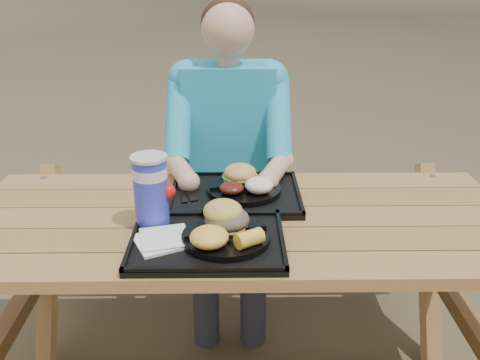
{
  "coord_description": "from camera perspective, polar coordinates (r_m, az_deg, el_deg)",
  "views": [
    {
      "loc": [
        -0.02,
        -1.56,
        1.54
      ],
      "look_at": [
        0.0,
        0.0,
        0.88
      ],
      "focal_mm": 40.0,
      "sensor_mm": 36.0,
      "label": 1
    }
  ],
  "objects": [
    {
      "name": "picnic_table",
      "position": [
        1.95,
        0.0,
        -13.77
      ],
      "size": [
        1.8,
        1.49,
        0.75
      ],
      "primitive_type": null,
      "color": "#999999",
      "rests_on": "ground"
    },
    {
      "name": "tray_near",
      "position": [
        1.59,
        -3.49,
        -6.64
      ],
      "size": [
        0.45,
        0.35,
        0.02
      ],
      "primitive_type": "cube",
      "color": "black",
      "rests_on": "picnic_table"
    },
    {
      "name": "tray_far",
      "position": [
        1.88,
        -0.49,
        -1.69
      ],
      "size": [
        0.45,
        0.35,
        0.02
      ],
      "primitive_type": "cube",
      "color": "black",
      "rests_on": "picnic_table"
    },
    {
      "name": "plate_near",
      "position": [
        1.57,
        -1.5,
        -6.1
      ],
      "size": [
        0.26,
        0.26,
        0.02
      ],
      "primitive_type": "cylinder",
      "color": "black",
      "rests_on": "tray_near"
    },
    {
      "name": "plate_far",
      "position": [
        1.88,
        0.43,
        -1.01
      ],
      "size": [
        0.26,
        0.26,
        0.02
      ],
      "primitive_type": "cylinder",
      "color": "black",
      "rests_on": "tray_far"
    },
    {
      "name": "napkin_stack",
      "position": [
        1.58,
        -8.44,
        -6.37
      ],
      "size": [
        0.19,
        0.19,
        0.02
      ],
      "primitive_type": "cube",
      "rotation": [
        0.0,
        0.0,
        0.45
      ],
      "color": "white",
      "rests_on": "tray_near"
    },
    {
      "name": "soda_cup",
      "position": [
        1.65,
        -9.48,
        -1.22
      ],
      "size": [
        0.1,
        0.1,
        0.21
      ],
      "primitive_type": "cylinder",
      "color": "#1724B3",
      "rests_on": "tray_near"
    },
    {
      "name": "condiment_bbq",
      "position": [
        1.69,
        -3.13,
        -3.61
      ],
      "size": [
        0.06,
        0.06,
        0.03
      ],
      "primitive_type": "cylinder",
      "color": "black",
      "rests_on": "tray_near"
    },
    {
      "name": "condiment_mustard",
      "position": [
        1.69,
        -1.56,
        -3.79
      ],
      "size": [
        0.04,
        0.04,
        0.03
      ],
      "primitive_type": "cylinder",
      "color": "gold",
      "rests_on": "tray_near"
    },
    {
      "name": "sandwich",
      "position": [
        1.57,
        -1.41,
        -3.0
      ],
      "size": [
        0.12,
        0.12,
        0.13
      ],
      "primitive_type": null,
      "color": "gold",
      "rests_on": "plate_near"
    },
    {
      "name": "mac_cheese",
      "position": [
        1.5,
        -3.3,
        -6.1
      ],
      "size": [
        0.11,
        0.11,
        0.05
      ],
      "primitive_type": "ellipsoid",
      "color": "yellow",
      "rests_on": "plate_near"
    },
    {
      "name": "corn_cob",
      "position": [
        1.5,
        0.99,
        -6.25
      ],
      "size": [
        0.11,
        0.11,
        0.05
      ],
      "primitive_type": null,
      "rotation": [
        0.0,
        0.0,
        0.56
      ],
      "color": "yellow",
      "rests_on": "plate_near"
    },
    {
      "name": "cutlery_far",
      "position": [
        1.88,
        -5.44,
        -1.36
      ],
      "size": [
        0.07,
        0.14,
        0.01
      ],
      "primitive_type": "cube",
      "rotation": [
        0.0,
        0.0,
        0.33
      ],
      "color": "black",
      "rests_on": "tray_far"
    },
    {
      "name": "burger",
      "position": [
        1.89,
        0.01,
        1.2
      ],
      "size": [
        0.12,
        0.12,
        0.11
      ],
      "primitive_type": null,
      "color": "#DC9A4D",
      "rests_on": "plate_far"
    },
    {
      "name": "baked_beans",
      "position": [
        1.82,
        -0.9,
        -0.86
      ],
      "size": [
        0.08,
        0.08,
        0.04
      ],
      "primitive_type": "ellipsoid",
      "color": "#521A10",
      "rests_on": "plate_far"
    },
    {
      "name": "potato_salad",
      "position": [
        1.82,
        2.05,
        -0.55
      ],
      "size": [
        0.1,
        0.1,
        0.05
      ],
      "primitive_type": "ellipsoid",
      "color": "white",
      "rests_on": "plate_far"
    },
    {
      "name": "diner",
      "position": [
        2.35,
        -1.16,
        0.37
      ],
      "size": [
        0.48,
        0.84,
        1.28
      ],
      "primitive_type": null,
      "color": "#18A7AC",
      "rests_on": "ground"
    }
  ]
}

